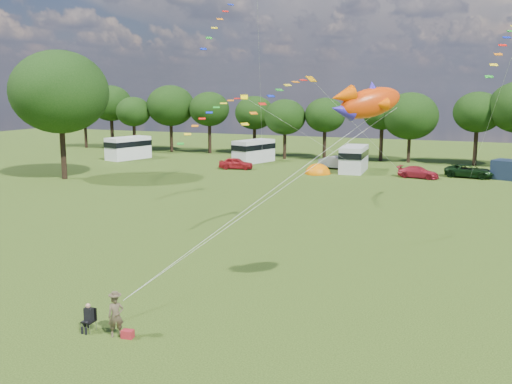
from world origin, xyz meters
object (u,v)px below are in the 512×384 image
at_px(campervan_c, 354,158).
at_px(car_d, 469,171).
at_px(car_c, 418,172).
at_px(campervan_a, 128,147).
at_px(campervan_b, 254,150).
at_px(camp_chair, 89,314).
at_px(big_tree, 60,92).
at_px(car_b, 338,163).
at_px(kite_flyer, 116,316).
at_px(car_a, 236,163).
at_px(fish_kite, 365,103).
at_px(tent_orange, 318,174).

bearing_deg(campervan_c, car_d, -92.34).
bearing_deg(car_d, car_c, 122.48).
height_order(car_c, car_d, car_d).
bearing_deg(campervan_a, car_c, -77.79).
distance_m(campervan_b, camp_chair, 52.46).
distance_m(big_tree, campervan_c, 32.67).
xyz_separation_m(car_b, kite_flyer, (3.67, -48.54, 0.07)).
height_order(car_a, campervan_a, campervan_a).
xyz_separation_m(car_b, fish_kite, (11.84, -43.16, 8.07)).
xyz_separation_m(tent_orange, camp_chair, (3.51, -43.94, 0.66)).
distance_m(campervan_c, kite_flyer, 47.16).
distance_m(campervan_a, campervan_b, 17.23).
relative_size(big_tree, car_c, 3.23).
relative_size(big_tree, campervan_c, 2.17).
distance_m(car_b, car_c, 10.28).
height_order(campervan_a, kite_flyer, campervan_a).
bearing_deg(campervan_c, kite_flyer, 177.91).
bearing_deg(fish_kite, tent_orange, 65.19).
relative_size(car_a, kite_flyer, 2.51).
bearing_deg(campervan_b, car_d, -78.58).
height_order(big_tree, car_a, big_tree).
relative_size(car_c, camp_chair, 3.59).
height_order(campervan_a, campervan_c, campervan_a).
relative_size(car_a, campervan_b, 0.65).
bearing_deg(campervan_c, car_a, 99.63).
relative_size(car_d, campervan_c, 0.83).
height_order(car_d, kite_flyer, kite_flyer).
xyz_separation_m(car_b, campervan_b, (-11.59, 2.03, 0.80)).
relative_size(car_b, car_d, 0.83).
distance_m(car_a, tent_orange, 10.02).
bearing_deg(campervan_a, big_tree, -151.98).
xyz_separation_m(big_tree, camp_chair, (27.18, -30.30, -8.34)).
distance_m(car_c, tent_orange, 10.82).
distance_m(big_tree, campervan_a, 18.88).
distance_m(car_c, kite_flyer, 45.39).
xyz_separation_m(big_tree, campervan_b, (13.19, 20.25, -7.47)).
xyz_separation_m(car_a, car_d, (25.76, 3.52, 0.01)).
bearing_deg(camp_chair, car_c, 79.93).
distance_m(car_c, car_d, 5.58).
bearing_deg(kite_flyer, tent_orange, 54.08).
distance_m(car_a, car_d, 26.00).
bearing_deg(fish_kite, campervan_b, 74.04).
relative_size(tent_orange, fish_kite, 1.08).
distance_m(campervan_a, tent_orange, 27.64).
xyz_separation_m(car_a, campervan_b, (-0.48, 6.63, 0.86)).
bearing_deg(car_a, car_b, -80.57).
height_order(tent_orange, camp_chair, tent_orange).
distance_m(campervan_c, tent_orange, 4.87).
bearing_deg(campervan_a, campervan_c, -74.64).
height_order(car_c, campervan_b, campervan_b).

